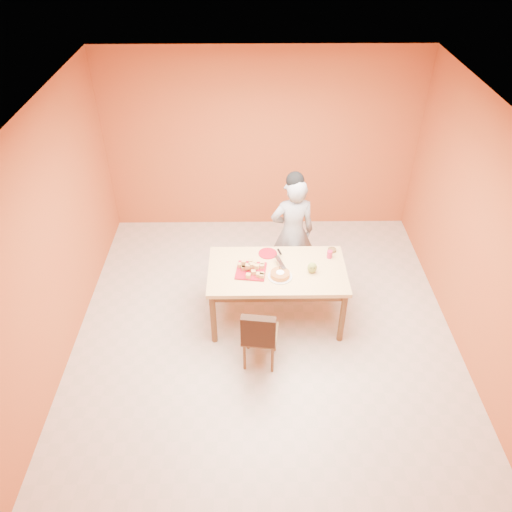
{
  "coord_description": "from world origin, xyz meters",
  "views": [
    {
      "loc": [
        -0.16,
        -4.16,
        4.38
      ],
      "look_at": [
        -0.1,
        0.3,
        0.99
      ],
      "focal_mm": 35.0,
      "sensor_mm": 36.0,
      "label": 1
    }
  ],
  "objects_px": {
    "dining_chair": "(260,334)",
    "egg_ornament": "(312,268)",
    "dining_table": "(277,276)",
    "magenta_glass": "(330,254)",
    "pastry_platter": "(251,271)",
    "checker_tin": "(332,250)",
    "red_dinner_plate": "(268,253)",
    "person": "(292,233)",
    "sponge_cake": "(280,274)"
  },
  "relations": [
    {
      "from": "sponge_cake",
      "to": "checker_tin",
      "type": "bearing_deg",
      "value": 36.52
    },
    {
      "from": "egg_ornament",
      "to": "checker_tin",
      "type": "height_order",
      "value": "egg_ornament"
    },
    {
      "from": "dining_chair",
      "to": "red_dinner_plate",
      "type": "bearing_deg",
      "value": 91.35
    },
    {
      "from": "pastry_platter",
      "to": "red_dinner_plate",
      "type": "xyz_separation_m",
      "value": [
        0.2,
        0.34,
        -0.0
      ]
    },
    {
      "from": "dining_table",
      "to": "red_dinner_plate",
      "type": "xyz_separation_m",
      "value": [
        -0.1,
        0.3,
        0.1
      ]
    },
    {
      "from": "person",
      "to": "dining_chair",
      "type": "bearing_deg",
      "value": 65.48
    },
    {
      "from": "sponge_cake",
      "to": "magenta_glass",
      "type": "relative_size",
      "value": 2.39
    },
    {
      "from": "pastry_platter",
      "to": "checker_tin",
      "type": "xyz_separation_m",
      "value": [
        0.98,
        0.38,
        0.01
      ]
    },
    {
      "from": "dining_chair",
      "to": "pastry_platter",
      "type": "height_order",
      "value": "dining_chair"
    },
    {
      "from": "dining_table",
      "to": "dining_chair",
      "type": "xyz_separation_m",
      "value": [
        -0.21,
        -0.71,
        -0.24
      ]
    },
    {
      "from": "person",
      "to": "magenta_glass",
      "type": "bearing_deg",
      "value": 121.34
    },
    {
      "from": "pastry_platter",
      "to": "egg_ornament",
      "type": "distance_m",
      "value": 0.7
    },
    {
      "from": "red_dinner_plate",
      "to": "magenta_glass",
      "type": "xyz_separation_m",
      "value": [
        0.73,
        -0.08,
        0.04
      ]
    },
    {
      "from": "person",
      "to": "magenta_glass",
      "type": "xyz_separation_m",
      "value": [
        0.41,
        -0.5,
        0.03
      ]
    },
    {
      "from": "magenta_glass",
      "to": "dining_table",
      "type": "bearing_deg",
      "value": -160.68
    },
    {
      "from": "dining_chair",
      "to": "egg_ornament",
      "type": "bearing_deg",
      "value": 54.43
    },
    {
      "from": "dining_chair",
      "to": "sponge_cake",
      "type": "xyz_separation_m",
      "value": [
        0.23,
        0.57,
        0.37
      ]
    },
    {
      "from": "person",
      "to": "checker_tin",
      "type": "relative_size",
      "value": 15.31
    },
    {
      "from": "pastry_platter",
      "to": "sponge_cake",
      "type": "height_order",
      "value": "sponge_cake"
    },
    {
      "from": "dining_table",
      "to": "egg_ornament",
      "type": "xyz_separation_m",
      "value": [
        0.39,
        -0.06,
        0.16
      ]
    },
    {
      "from": "egg_ornament",
      "to": "red_dinner_plate",
      "type": "bearing_deg",
      "value": 152.84
    },
    {
      "from": "person",
      "to": "pastry_platter",
      "type": "height_order",
      "value": "person"
    },
    {
      "from": "dining_table",
      "to": "dining_chair",
      "type": "bearing_deg",
      "value": -106.55
    },
    {
      "from": "dining_table",
      "to": "person",
      "type": "xyz_separation_m",
      "value": [
        0.23,
        0.73,
        0.11
      ]
    },
    {
      "from": "red_dinner_plate",
      "to": "egg_ornament",
      "type": "height_order",
      "value": "egg_ornament"
    },
    {
      "from": "red_dinner_plate",
      "to": "person",
      "type": "bearing_deg",
      "value": 52.42
    },
    {
      "from": "dining_chair",
      "to": "checker_tin",
      "type": "bearing_deg",
      "value": 57.37
    },
    {
      "from": "sponge_cake",
      "to": "checker_tin",
      "type": "xyz_separation_m",
      "value": [
        0.66,
        0.49,
        -0.02
      ]
    },
    {
      "from": "dining_table",
      "to": "pastry_platter",
      "type": "bearing_deg",
      "value": -173.51
    },
    {
      "from": "dining_chair",
      "to": "egg_ornament",
      "type": "height_order",
      "value": "egg_ornament"
    },
    {
      "from": "person",
      "to": "egg_ornament",
      "type": "bearing_deg",
      "value": 94.56
    },
    {
      "from": "dining_chair",
      "to": "person",
      "type": "relative_size",
      "value": 0.53
    },
    {
      "from": "dining_chair",
      "to": "red_dinner_plate",
      "type": "xyz_separation_m",
      "value": [
        0.11,
        1.01,
        0.34
      ]
    },
    {
      "from": "pastry_platter",
      "to": "magenta_glass",
      "type": "bearing_deg",
      "value": 15.3
    },
    {
      "from": "egg_ornament",
      "to": "dining_table",
      "type": "bearing_deg",
      "value": -179.67
    },
    {
      "from": "person",
      "to": "egg_ornament",
      "type": "xyz_separation_m",
      "value": [
        0.17,
        -0.78,
        0.05
      ]
    },
    {
      "from": "dining_table",
      "to": "dining_chair",
      "type": "distance_m",
      "value": 0.77
    },
    {
      "from": "dining_chair",
      "to": "checker_tin",
      "type": "distance_m",
      "value": 1.42
    },
    {
      "from": "dining_table",
      "to": "magenta_glass",
      "type": "height_order",
      "value": "magenta_glass"
    },
    {
      "from": "pastry_platter",
      "to": "sponge_cake",
      "type": "xyz_separation_m",
      "value": [
        0.33,
        -0.1,
        0.03
      ]
    },
    {
      "from": "magenta_glass",
      "to": "checker_tin",
      "type": "distance_m",
      "value": 0.14
    },
    {
      "from": "pastry_platter",
      "to": "egg_ornament",
      "type": "bearing_deg",
      "value": -2.0
    },
    {
      "from": "dining_chair",
      "to": "sponge_cake",
      "type": "bearing_deg",
      "value": 75.15
    },
    {
      "from": "dining_chair",
      "to": "person",
      "type": "xyz_separation_m",
      "value": [
        0.43,
        1.43,
        0.35
      ]
    },
    {
      "from": "egg_ornament",
      "to": "magenta_glass",
      "type": "distance_m",
      "value": 0.37
    },
    {
      "from": "dining_table",
      "to": "person",
      "type": "bearing_deg",
      "value": 72.75
    },
    {
      "from": "dining_table",
      "to": "checker_tin",
      "type": "bearing_deg",
      "value": 27.24
    },
    {
      "from": "sponge_cake",
      "to": "checker_tin",
      "type": "relative_size",
      "value": 2.18
    },
    {
      "from": "sponge_cake",
      "to": "dining_table",
      "type": "bearing_deg",
      "value": 100.37
    },
    {
      "from": "red_dinner_plate",
      "to": "magenta_glass",
      "type": "distance_m",
      "value": 0.74
    }
  ]
}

